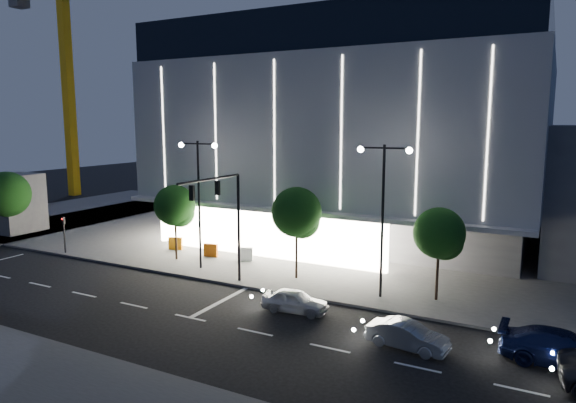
# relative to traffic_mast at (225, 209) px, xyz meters

# --- Properties ---
(ground) EXTENTS (160.00, 160.00, 0.00)m
(ground) POSITION_rel_traffic_mast_xyz_m (-1.00, -3.34, -5.03)
(ground) COLOR black
(ground) RESTS_ON ground
(sidewalk_museum) EXTENTS (70.00, 40.00, 0.15)m
(sidewalk_museum) POSITION_rel_traffic_mast_xyz_m (4.00, 20.66, -4.95)
(sidewalk_museum) COLOR #474747
(sidewalk_museum) RESTS_ON ground
(sidewalk_west) EXTENTS (16.00, 50.00, 0.15)m
(sidewalk_west) POSITION_rel_traffic_mast_xyz_m (-31.00, 6.66, -4.95)
(sidewalk_west) COLOR #474747
(sidewalk_west) RESTS_ON ground
(museum) EXTENTS (30.00, 25.80, 18.00)m
(museum) POSITION_rel_traffic_mast_xyz_m (1.98, 18.97, 4.25)
(museum) COLOR #4C4C51
(museum) RESTS_ON ground
(traffic_mast) EXTENTS (0.33, 5.89, 7.07)m
(traffic_mast) POSITION_rel_traffic_mast_xyz_m (0.00, 0.00, 0.00)
(traffic_mast) COLOR black
(traffic_mast) RESTS_ON ground
(street_lamp_west) EXTENTS (3.16, 0.36, 9.00)m
(street_lamp_west) POSITION_rel_traffic_mast_xyz_m (-4.00, 2.66, 0.93)
(street_lamp_west) COLOR black
(street_lamp_west) RESTS_ON ground
(street_lamp_east) EXTENTS (3.16, 0.36, 9.00)m
(street_lamp_east) POSITION_rel_traffic_mast_xyz_m (9.00, 2.66, 0.93)
(street_lamp_east) COLOR black
(street_lamp_east) RESTS_ON ground
(ped_signal_far) EXTENTS (0.22, 0.24, 3.00)m
(ped_signal_far) POSITION_rel_traffic_mast_xyz_m (-16.00, 1.16, -3.14)
(ped_signal_far) COLOR black
(ped_signal_far) RESTS_ON ground
(tower_crane) EXTENTS (32.00, 2.00, 28.50)m
(tower_crane) POSITION_rel_traffic_mast_xyz_m (-41.92, 24.66, 15.48)
(tower_crane) COLOR gold
(tower_crane) RESTS_ON ground
(tree_left) EXTENTS (3.02, 3.02, 5.72)m
(tree_left) POSITION_rel_traffic_mast_xyz_m (-6.97, 3.68, -0.99)
(tree_left) COLOR black
(tree_left) RESTS_ON ground
(tree_mid) EXTENTS (3.25, 3.25, 6.15)m
(tree_mid) POSITION_rel_traffic_mast_xyz_m (3.03, 3.68, -0.69)
(tree_mid) COLOR black
(tree_mid) RESTS_ON ground
(tree_right) EXTENTS (2.91, 2.91, 5.51)m
(tree_right) POSITION_rel_traffic_mast_xyz_m (12.03, 3.68, -1.14)
(tree_right) COLOR black
(tree_right) RESTS_ON ground
(car_lead) EXTENTS (3.76, 1.76, 1.24)m
(car_lead) POSITION_rel_traffic_mast_xyz_m (5.51, -1.50, -4.41)
(car_lead) COLOR #BABDC3
(car_lead) RESTS_ON ground
(car_second) EXTENTS (3.86, 1.74, 1.23)m
(car_second) POSITION_rel_traffic_mast_xyz_m (12.12, -3.20, -4.41)
(car_second) COLOR #B3B7BB
(car_second) RESTS_ON ground
(car_third) EXTENTS (5.12, 2.14, 1.48)m
(car_third) POSITION_rel_traffic_mast_xyz_m (18.40, -1.79, -4.29)
(car_third) COLOR #131C4A
(car_third) RESTS_ON ground
(barrier_a) EXTENTS (1.12, 0.57, 1.00)m
(barrier_a) POSITION_rel_traffic_mast_xyz_m (-8.99, 5.93, -4.38)
(barrier_a) COLOR orange
(barrier_a) RESTS_ON sidewalk_museum
(barrier_b) EXTENTS (1.11, 0.68, 1.00)m
(barrier_b) POSITION_rel_traffic_mast_xyz_m (-2.22, 5.65, -4.38)
(barrier_b) COLOR white
(barrier_b) RESTS_ON sidewalk_museum
(barrier_c) EXTENTS (1.12, 0.39, 1.00)m
(barrier_c) POSITION_rel_traffic_mast_xyz_m (-5.16, 5.44, -4.38)
(barrier_c) COLOR #C9540B
(barrier_c) RESTS_ON sidewalk_museum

